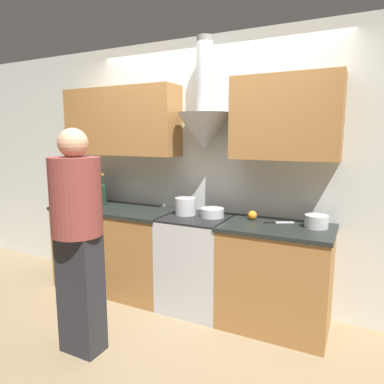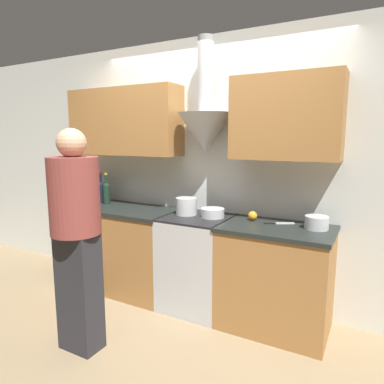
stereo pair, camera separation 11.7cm
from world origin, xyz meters
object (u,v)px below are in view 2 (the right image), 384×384
Objects in this scene: wine_bottle_2 at (94,191)px; stove_range at (197,262)px; person_foreground_left at (76,232)px; orange_fruit at (253,216)px; mixing_bowl at (213,213)px; wine_bottle_3 at (101,191)px; saucepan at (317,223)px; wine_bottle_1 at (89,190)px; stock_pot at (186,206)px; wine_bottle_0 at (83,189)px; wine_bottle_4 at (106,192)px.

stove_range is at bearing -2.61° from wine_bottle_2.
orange_fruit is at bearing 49.11° from person_foreground_left.
mixing_bowl is 2.69× the size of orange_fruit.
wine_bottle_3 is at bearing 178.93° from mixing_bowl.
saucepan is at bearing 35.52° from person_foreground_left.
stock_pot is (1.32, -0.04, -0.06)m from wine_bottle_1.
stock_pot is at bearing -2.14° from wine_bottle_3.
mixing_bowl is at bearing -178.18° from saucepan.
wine_bottle_1 reaches higher than wine_bottle_0.
wine_bottle_1 is at bearing 131.60° from person_foreground_left.
wine_bottle_3 reaches higher than wine_bottle_4.
orange_fruit is at bearing 10.65° from mixing_bowl.
wine_bottle_4 is at bearing -178.39° from orange_fruit.
wine_bottle_4 reaches higher than orange_fruit.
mixing_bowl is at bearing -1.07° from wine_bottle_3.
wine_bottle_2 is at bearing 179.53° from mixing_bowl.
stove_range is 4.09× the size of mixing_bowl.
wine_bottle_0 is 2.05m from orange_fruit.
wine_bottle_2 reaches higher than orange_fruit.
mixing_bowl is (1.50, -0.01, -0.09)m from wine_bottle_2.
saucepan is at bearing 0.20° from wine_bottle_4.
stove_range is 2.58× the size of wine_bottle_4.
wine_bottle_4 is at bearing -0.99° from wine_bottle_1.
mixing_bowl is (1.60, -0.03, -0.10)m from wine_bottle_1.
saucepan is (2.42, 0.02, -0.08)m from wine_bottle_2.
stove_range is at bearing -3.43° from wine_bottle_4.
stock_pot reaches higher than stove_range.
wine_bottle_3 reaches higher than stock_pot.
wine_bottle_3 reaches higher than wine_bottle_2.
wine_bottle_3 is at bearing 177.86° from stock_pot.
wine_bottle_2 is 1.50m from mixing_bowl.
wine_bottle_4 is at bearing 176.57° from stove_range.
person_foreground_left is at bearing -57.41° from wine_bottle_4.
person_foreground_left reaches higher than wine_bottle_3.
person_foreground_left is (-0.99, -1.14, -0.00)m from orange_fruit.
wine_bottle_1 is at bearing 177.03° from stove_range.
mixing_bowl is (1.32, -0.02, -0.10)m from wine_bottle_4.
person_foreground_left reaches higher than stock_pot.
wine_bottle_1 is 0.28m from wine_bottle_4.
stock_pot is at bearing -1.34° from wine_bottle_2.
saucepan is (1.06, 0.08, 0.50)m from stove_range.
wine_bottle_4 is 4.27× the size of orange_fruit.
wine_bottle_2 is at bearing -4.50° from wine_bottle_0.
person_foreground_left is (0.87, -1.08, -0.09)m from wine_bottle_2.
mixing_bowl is (1.69, -0.03, -0.10)m from wine_bottle_0.
saucepan is 0.11× the size of person_foreground_left.
wine_bottle_0 is 0.36m from wine_bottle_4.
wine_bottle_3 is at bearing 125.55° from person_foreground_left.
stove_range is 1.23m from person_foreground_left.
wine_bottle_1 reaches higher than stove_range.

